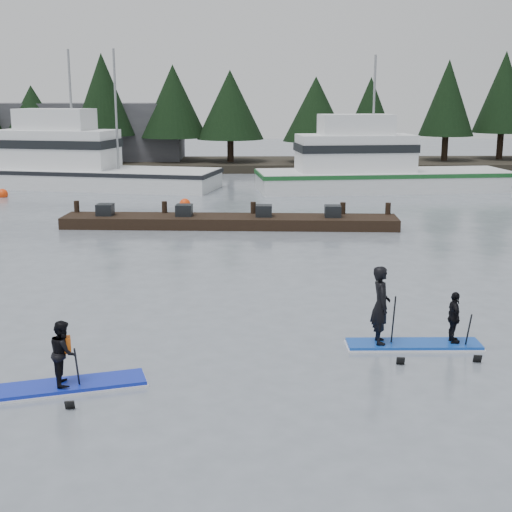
{
  "coord_description": "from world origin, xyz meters",
  "views": [
    {
      "loc": [
        -0.52,
        -14.22,
        5.71
      ],
      "look_at": [
        0.0,
        6.0,
        1.1
      ],
      "focal_mm": 50.0,
      "sensor_mm": 36.0,
      "label": 1
    }
  ],
  "objects_px": {
    "paddleboard_duo": "(407,318)",
    "fishing_boat_large": "(80,176)",
    "fishing_boat_medium": "(376,180)",
    "paddleboard_solo": "(64,366)",
    "floating_dock": "(230,222)"
  },
  "relations": [
    {
      "from": "paddleboard_duo",
      "to": "fishing_boat_large",
      "type": "bearing_deg",
      "value": 115.92
    },
    {
      "from": "fishing_boat_large",
      "to": "paddleboard_solo",
      "type": "distance_m",
      "value": 32.19
    },
    {
      "from": "fishing_boat_medium",
      "to": "paddleboard_solo",
      "type": "bearing_deg",
      "value": -116.98
    },
    {
      "from": "fishing_boat_large",
      "to": "paddleboard_solo",
      "type": "relative_size",
      "value": 5.24
    },
    {
      "from": "floating_dock",
      "to": "paddleboard_duo",
      "type": "xyz_separation_m",
      "value": [
        4.22,
        -15.33,
        0.47
      ]
    },
    {
      "from": "paddleboard_solo",
      "to": "floating_dock",
      "type": "bearing_deg",
      "value": 64.53
    },
    {
      "from": "fishing_boat_large",
      "to": "floating_dock",
      "type": "distance_m",
      "value": 16.93
    },
    {
      "from": "fishing_boat_large",
      "to": "paddleboard_duo",
      "type": "height_order",
      "value": "fishing_boat_large"
    },
    {
      "from": "paddleboard_solo",
      "to": "paddleboard_duo",
      "type": "bearing_deg",
      "value": 1.4
    },
    {
      "from": "fishing_boat_medium",
      "to": "paddleboard_duo",
      "type": "xyz_separation_m",
      "value": [
        -4.54,
        -27.39,
        0.07
      ]
    },
    {
      "from": "floating_dock",
      "to": "paddleboard_solo",
      "type": "height_order",
      "value": "paddleboard_solo"
    },
    {
      "from": "fishing_boat_medium",
      "to": "paddleboard_duo",
      "type": "height_order",
      "value": "fishing_boat_medium"
    },
    {
      "from": "fishing_boat_large",
      "to": "floating_dock",
      "type": "bearing_deg",
      "value": -42.11
    },
    {
      "from": "paddleboard_duo",
      "to": "floating_dock",
      "type": "bearing_deg",
      "value": 106.18
    },
    {
      "from": "paddleboard_solo",
      "to": "paddleboard_duo",
      "type": "xyz_separation_m",
      "value": [
        7.29,
        2.22,
        0.22
      ]
    }
  ]
}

